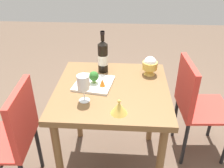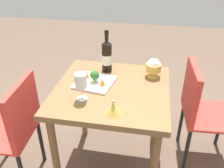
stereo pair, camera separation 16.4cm
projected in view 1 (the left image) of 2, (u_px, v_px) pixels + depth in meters
ground_plane at (112, 164)px, 2.04m from camera, size 8.00×8.00×0.00m
dining_table at (112, 101)px, 1.71m from camera, size 0.77×0.77×0.75m
chair_near_window at (193, 100)px, 1.93m from camera, size 0.43×0.43×0.85m
chair_by_wall at (15, 131)px, 1.61m from camera, size 0.42×0.42×0.85m
wine_bottle at (103, 56)px, 1.81m from camera, size 0.08×0.08×0.32m
wine_glass at (83, 83)px, 1.46m from camera, size 0.08×0.08×0.18m
rice_bowl at (150, 65)px, 1.79m from camera, size 0.11×0.11×0.14m
rice_bowl_lid at (119, 108)px, 1.40m from camera, size 0.10×0.10×0.09m
serving_plate at (94, 83)px, 1.69m from camera, size 0.29×0.29×0.02m
broccoli_floret at (94, 76)px, 1.66m from camera, size 0.07×0.07×0.09m
carrot_garnish_left at (85, 75)px, 1.71m from camera, size 0.03×0.03×0.07m
carrot_garnish_right at (102, 82)px, 1.63m from camera, size 0.04×0.04×0.06m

